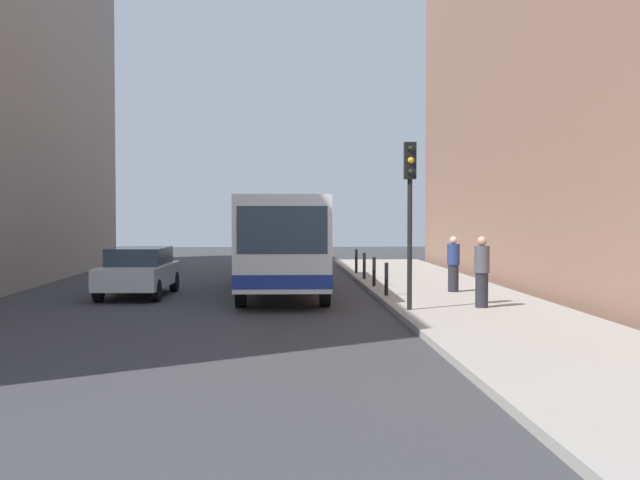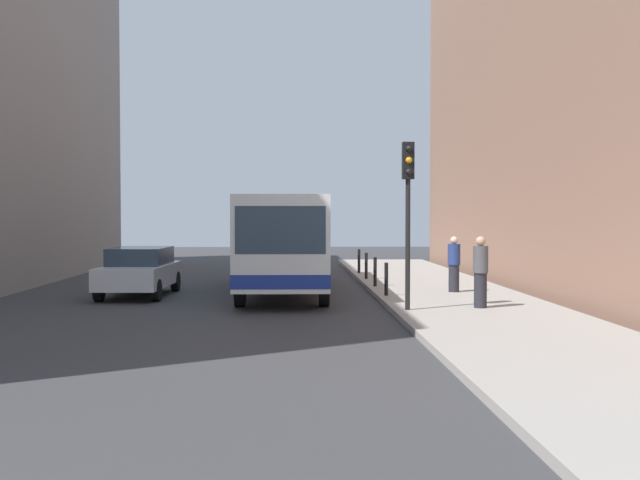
{
  "view_description": "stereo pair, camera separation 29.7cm",
  "coord_description": "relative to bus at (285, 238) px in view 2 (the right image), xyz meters",
  "views": [
    {
      "loc": [
        0.35,
        -20.89,
        2.48
      ],
      "look_at": [
        1.56,
        2.2,
        1.74
      ],
      "focal_mm": 44.27,
      "sensor_mm": 36.0,
      "label": 1
    },
    {
      "loc": [
        0.64,
        -20.91,
        2.48
      ],
      "look_at": [
        1.56,
        2.2,
        1.74
      ],
      "focal_mm": 44.27,
      "sensor_mm": 36.0,
      "label": 2
    }
  ],
  "objects": [
    {
      "name": "pedestrian_near_signal",
      "position": [
        4.91,
        -5.72,
        -0.68
      ],
      "size": [
        0.38,
        0.38,
        1.79
      ],
      "rotation": [
        0.0,
        0.0,
        4.85
      ],
      "color": "#26262D",
      "rests_on": "sidewalk"
    },
    {
      "name": "bollard_far",
      "position": [
        2.92,
        3.26,
        -1.1
      ],
      "size": [
        0.11,
        0.11,
        0.95
      ],
      "primitive_type": "cylinder",
      "color": "black",
      "rests_on": "sidewalk"
    },
    {
      "name": "bollard_mid",
      "position": [
        2.92,
        0.31,
        -1.1
      ],
      "size": [
        0.11,
        0.11,
        0.95
      ],
      "primitive_type": "cylinder",
      "color": "black",
      "rests_on": "sidewalk"
    },
    {
      "name": "ground_plane",
      "position": [
        -0.53,
        -4.31,
        -1.73
      ],
      "size": [
        80.0,
        80.0,
        0.0
      ],
      "primitive_type": "plane",
      "color": "#38383A"
    },
    {
      "name": "pedestrian_mid_sidewalk",
      "position": [
        5.1,
        -1.65,
        -0.74
      ],
      "size": [
        0.38,
        0.38,
        1.68
      ],
      "rotation": [
        0.0,
        0.0,
        1.27
      ],
      "color": "#26262D",
      "rests_on": "sidewalk"
    },
    {
      "name": "bus",
      "position": [
        0.0,
        0.0,
        0.0
      ],
      "size": [
        2.71,
        11.06,
        3.0
      ],
      "rotation": [
        0.0,
        0.0,
        3.12
      ],
      "color": "white",
      "rests_on": "ground"
    },
    {
      "name": "bollard_near",
      "position": [
        2.92,
        -2.63,
        -1.1
      ],
      "size": [
        0.11,
        0.11,
        0.95
      ],
      "primitive_type": "cylinder",
      "color": "black",
      "rests_on": "sidewalk"
    },
    {
      "name": "traffic_light",
      "position": [
        3.02,
        -6.07,
        1.28
      ],
      "size": [
        0.28,
        0.33,
        4.1
      ],
      "color": "black",
      "rests_on": "sidewalk"
    },
    {
      "name": "car_behind_bus",
      "position": [
        0.4,
        9.68,
        -0.94
      ],
      "size": [
        1.87,
        4.4,
        1.48
      ],
      "rotation": [
        0.0,
        0.0,
        3.14
      ],
      "color": "maroon",
      "rests_on": "ground"
    },
    {
      "name": "bollard_farthest",
      "position": [
        2.92,
        6.21,
        -1.1
      ],
      "size": [
        0.11,
        0.11,
        0.95
      ],
      "primitive_type": "cylinder",
      "color": "black",
      "rests_on": "sidewalk"
    },
    {
      "name": "sidewalk",
      "position": [
        4.87,
        -4.31,
        -1.65
      ],
      "size": [
        4.4,
        40.0,
        0.15
      ],
      "primitive_type": "cube",
      "color": "#9E9991",
      "rests_on": "ground"
    },
    {
      "name": "car_beside_bus",
      "position": [
        -4.43,
        -1.02,
        -0.94
      ],
      "size": [
        2.0,
        4.47,
        1.48
      ],
      "rotation": [
        0.0,
        0.0,
        3.1
      ],
      "color": "silver",
      "rests_on": "ground"
    },
    {
      "name": "building_right",
      "position": [
        10.97,
        -0.31,
        5.93
      ],
      "size": [
        7.0,
        32.0,
        15.32
      ],
      "primitive_type": "cube",
      "color": "#936B56",
      "rests_on": "ground"
    }
  ]
}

